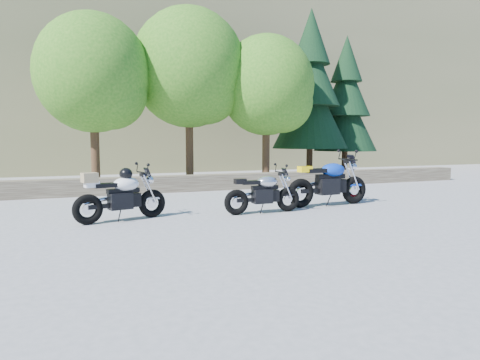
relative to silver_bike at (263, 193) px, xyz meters
name	(u,v)px	position (x,y,z in m)	size (l,w,h in m)	color
ground	(249,223)	(-0.72, -0.89, -0.44)	(90.00, 90.00, 0.00)	gray
stone_wall	(182,183)	(-0.72, 4.61, -0.19)	(22.00, 0.55, 0.50)	#453A2E
hillside	(151,67)	(2.28, 27.11, 7.06)	(80.00, 30.00, 15.00)	#676840
tree_decid_left	(96,77)	(-3.11, 6.24, 3.19)	(3.67, 3.67, 5.62)	#382314
tree_decid_mid	(192,72)	(0.19, 6.64, 3.59)	(4.08, 4.08, 6.24)	#382314
tree_decid_right	(270,89)	(2.99, 6.04, 3.05)	(3.54, 3.54, 5.41)	#382314
conifer_near	(310,91)	(5.48, 7.31, 3.24)	(3.17, 3.17, 7.06)	#382314
conifer_far	(346,103)	(7.68, 7.91, 2.82)	(2.82, 2.82, 6.27)	#382314
silver_bike	(263,193)	(0.00, 0.00, 0.00)	(1.82, 0.58, 0.91)	black
white_bike	(121,195)	(-3.04, 0.22, 0.08)	(1.90, 0.74, 1.07)	black
blue_bike	(329,183)	(1.96, 0.40, 0.12)	(2.30, 0.73, 1.15)	black
backpack	(353,193)	(3.05, 0.91, -0.25)	(0.36, 0.34, 0.40)	black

